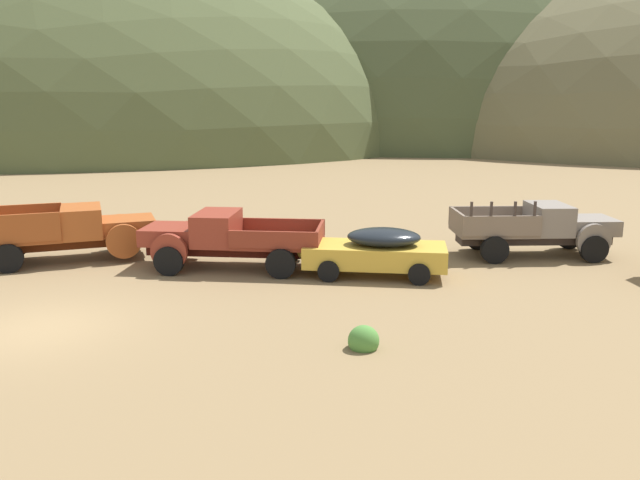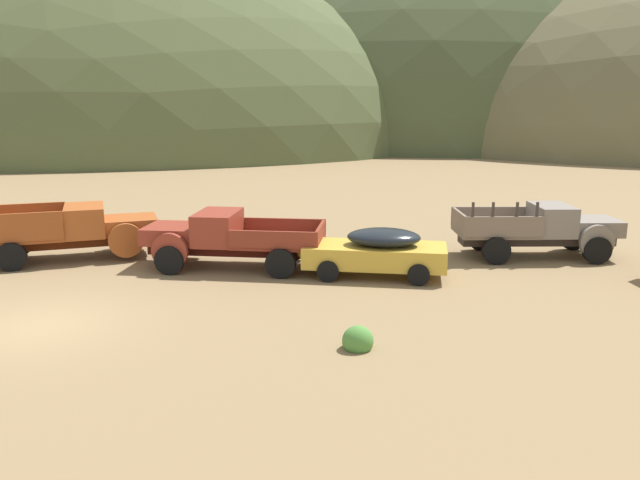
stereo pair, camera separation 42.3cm
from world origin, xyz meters
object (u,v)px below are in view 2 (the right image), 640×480
truck_rust_red (221,238)px  truck_primer_gray (548,230)px  truck_oxide_orange (80,230)px  car_faded_yellow (371,251)px

truck_rust_red → truck_primer_gray: truck_primer_gray is taller
truck_oxide_orange → truck_primer_gray: bearing=-18.0°
truck_primer_gray → truck_rust_red: bearing=-173.8°
car_faded_yellow → truck_primer_gray: (6.51, 2.62, 0.18)m
truck_oxide_orange → truck_rust_red: (5.22, -1.18, -0.02)m
car_faded_yellow → truck_primer_gray: bearing=-150.3°
truck_rust_red → car_faded_yellow: bearing=174.5°
truck_rust_red → truck_oxide_orange: bearing=-6.6°
truck_oxide_orange → truck_rust_red: truck_oxide_orange is taller
truck_primer_gray → car_faded_yellow: bearing=-159.7°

